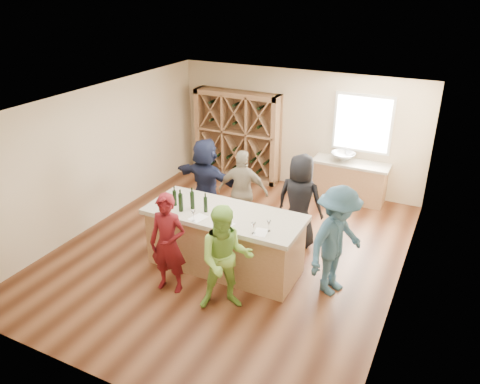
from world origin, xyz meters
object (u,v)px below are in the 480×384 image
at_px(wine_rack, 237,135).
at_px(sink, 343,157).
at_px(tasting_counter_base, 225,242).
at_px(person_far_left, 206,181).
at_px(wine_bottle_b, 181,203).
at_px(wine_bottle_e, 206,205).
at_px(person_near_right, 226,259).
at_px(person_server, 337,241).
at_px(wine_bottle_c, 192,200).
at_px(person_far_right, 300,201).
at_px(person_far_mid, 243,192).
at_px(wine_bottle_a, 175,198).
at_px(person_near_left, 168,244).

bearing_deg(wine_rack, sink, -1.49).
bearing_deg(tasting_counter_base, person_far_left, 130.10).
distance_m(tasting_counter_base, wine_bottle_b, 1.04).
distance_m(wine_bottle_e, person_near_right, 1.23).
relative_size(tasting_counter_base, person_server, 1.40).
relative_size(wine_bottle_c, person_far_right, 0.17).
bearing_deg(person_far_right, wine_bottle_b, 46.79).
height_order(person_near_right, person_far_mid, person_near_right).
bearing_deg(person_server, person_far_left, 89.43).
bearing_deg(person_server, wine_rack, 65.60).
bearing_deg(person_near_right, wine_bottle_a, 119.60).
relative_size(tasting_counter_base, wine_bottle_c, 8.51).
relative_size(wine_bottle_c, wine_bottle_e, 1.14).
xyz_separation_m(wine_bottle_c, wine_bottle_e, (0.27, -0.01, -0.02)).
distance_m(wine_bottle_c, wine_bottle_e, 0.27).
xyz_separation_m(sink, person_near_right, (-0.50, -4.67, -0.15)).
xyz_separation_m(tasting_counter_base, person_server, (1.90, 0.17, 0.43)).
bearing_deg(wine_bottle_b, person_far_left, 106.37).
bearing_deg(wine_bottle_a, person_far_right, 39.70).
bearing_deg(sink, person_server, -76.30).
distance_m(sink, person_far_right, 2.40).
bearing_deg(wine_bottle_a, tasting_counter_base, 8.74).
xyz_separation_m(wine_bottle_b, person_far_right, (1.56, 1.61, -0.33)).
xyz_separation_m(sink, wine_bottle_a, (-1.93, -3.86, 0.20)).
relative_size(wine_bottle_a, person_server, 0.15).
bearing_deg(wine_bottle_b, tasting_counter_base, 22.07).
height_order(tasting_counter_base, person_far_right, person_far_right).
distance_m(person_near_left, person_far_mid, 2.29).
xyz_separation_m(wine_bottle_a, person_far_right, (1.77, 1.47, -0.31)).
distance_m(tasting_counter_base, wine_bottle_a, 1.16).
distance_m(wine_bottle_a, person_near_left, 0.97).
height_order(wine_rack, person_server, wine_rack).
xyz_separation_m(person_server, person_far_right, (-1.03, 1.16, -0.02)).
distance_m(person_server, person_far_left, 3.31).
relative_size(sink, wine_bottle_e, 2.02).
bearing_deg(sink, person_near_right, -96.15).
height_order(wine_bottle_c, person_far_right, person_far_right).
xyz_separation_m(wine_bottle_e, person_far_left, (-0.88, 1.50, -0.31)).
height_order(wine_rack, wine_bottle_b, wine_rack).
xyz_separation_m(person_far_mid, person_far_right, (1.17, 0.01, 0.05)).
xyz_separation_m(person_near_left, person_server, (2.41, 1.12, 0.08)).
xyz_separation_m(wine_bottle_b, wine_bottle_c, (0.12, 0.17, -0.01)).
bearing_deg(person_far_right, wine_bottle_c, 45.84).
xyz_separation_m(tasting_counter_base, person_far_mid, (-0.30, 1.33, 0.35)).
bearing_deg(person_far_mid, person_far_left, -16.86).
distance_m(wine_bottle_c, person_far_right, 2.06).
distance_m(wine_rack, wine_bottle_b, 4.19).
height_order(person_near_right, person_far_right, person_far_right).
xyz_separation_m(wine_bottle_a, wine_bottle_e, (0.60, 0.02, -0.00)).
height_order(wine_bottle_a, person_near_left, person_near_left).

